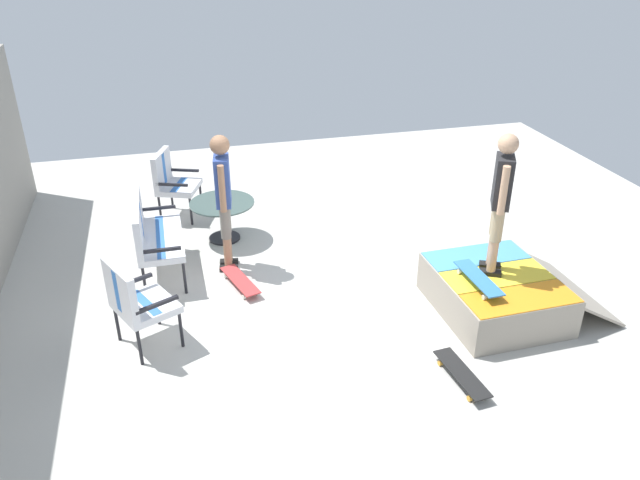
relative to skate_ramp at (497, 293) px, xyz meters
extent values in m
cube|color=beige|center=(0.59, 1.77, -0.29)|extent=(12.00, 12.00, 0.10)
cube|color=gray|center=(0.00, 0.03, -0.01)|extent=(1.52, 1.30, 0.47)
cube|color=orange|center=(-0.50, 0.02, 0.24)|extent=(0.50, 1.23, 0.01)
cube|color=yellow|center=(0.00, 0.03, 0.24)|extent=(0.50, 1.23, 0.01)
cube|color=#4C99D8|center=(0.49, 0.04, 0.24)|extent=(0.50, 1.23, 0.01)
cylinder|color=#B2B2B7|center=(-0.01, 0.64, 0.20)|extent=(1.43, 0.08, 0.05)
cube|color=gray|center=(0.02, -0.90, -0.03)|extent=(1.46, 0.70, 0.39)
cylinder|color=black|center=(1.28, 3.47, -0.02)|extent=(0.04, 0.04, 0.44)
cylinder|color=black|center=(2.45, 3.47, -0.02)|extent=(0.04, 0.04, 0.44)
cylinder|color=black|center=(1.28, 3.94, -0.02)|extent=(0.04, 0.04, 0.44)
cylinder|color=black|center=(2.45, 3.94, -0.02)|extent=(0.04, 0.04, 0.44)
cube|color=silver|center=(1.87, 3.70, 0.24)|extent=(1.25, 0.55, 0.08)
cube|color=#3872C6|center=(1.87, 3.70, 0.28)|extent=(1.21, 0.10, 0.00)
cube|color=silver|center=(1.87, 3.94, 0.53)|extent=(1.25, 0.08, 0.50)
cube|color=#3872C6|center=(1.87, 3.94, 0.53)|extent=(0.10, 0.08, 0.46)
cube|color=black|center=(1.26, 3.70, 0.40)|extent=(0.04, 0.47, 0.04)
cube|color=black|center=(2.47, 3.70, 0.40)|extent=(0.04, 0.47, 0.04)
cylinder|color=black|center=(3.20, 3.25, -0.02)|extent=(0.04, 0.04, 0.44)
cylinder|color=black|center=(3.70, 3.06, -0.02)|extent=(0.04, 0.04, 0.44)
cylinder|color=black|center=(3.36, 3.69, -0.02)|extent=(0.04, 0.04, 0.44)
cylinder|color=black|center=(3.87, 3.50, -0.02)|extent=(0.04, 0.04, 0.44)
cube|color=silver|center=(3.53, 3.38, 0.24)|extent=(0.77, 0.73, 0.08)
cube|color=#3872C6|center=(3.53, 3.38, 0.28)|extent=(0.58, 0.30, 0.00)
cube|color=silver|center=(3.61, 3.60, 0.53)|extent=(0.61, 0.29, 0.50)
cube|color=#3872C6|center=(3.61, 3.60, 0.53)|extent=(0.12, 0.11, 0.46)
cube|color=black|center=(3.26, 3.48, 0.40)|extent=(0.20, 0.45, 0.04)
cube|color=black|center=(3.80, 3.28, 0.40)|extent=(0.20, 0.45, 0.04)
cylinder|color=black|center=(0.22, 3.57, -0.02)|extent=(0.04, 0.04, 0.44)
cylinder|color=black|center=(0.71, 3.80, -0.02)|extent=(0.04, 0.04, 0.44)
cylinder|color=black|center=(0.02, 3.99, -0.02)|extent=(0.04, 0.04, 0.44)
cylinder|color=black|center=(0.50, 4.23, -0.02)|extent=(0.04, 0.04, 0.44)
cube|color=silver|center=(0.36, 3.90, 0.24)|extent=(0.80, 0.76, 0.08)
cube|color=#3872C6|center=(0.36, 3.90, 0.28)|extent=(0.57, 0.34, 0.00)
cube|color=silver|center=(0.26, 4.11, 0.53)|extent=(0.59, 0.34, 0.50)
cube|color=#3872C6|center=(0.26, 4.11, 0.53)|extent=(0.13, 0.12, 0.46)
cube|color=black|center=(0.10, 3.77, 0.40)|extent=(0.24, 0.44, 0.04)
cube|color=black|center=(0.62, 4.02, 0.40)|extent=(0.24, 0.44, 0.04)
cylinder|color=black|center=(2.61, 2.84, 0.04)|extent=(0.06, 0.06, 0.55)
cylinder|color=black|center=(2.61, 2.84, -0.22)|extent=(0.44, 0.44, 0.03)
cylinder|color=#425651|center=(2.61, 2.84, 0.32)|extent=(0.90, 0.90, 0.02)
cube|color=black|center=(1.71, 2.89, -0.21)|extent=(0.14, 0.25, 0.05)
cylinder|color=#9E7051|center=(1.71, 2.89, 0.02)|extent=(0.10, 0.10, 0.42)
cylinder|color=slate|center=(1.71, 2.89, 0.45)|extent=(0.13, 0.13, 0.42)
cube|color=black|center=(1.88, 2.87, -0.21)|extent=(0.14, 0.25, 0.05)
cylinder|color=#9E7051|center=(1.88, 2.87, 0.02)|extent=(0.10, 0.10, 0.42)
cylinder|color=slate|center=(1.88, 2.87, 0.45)|extent=(0.13, 0.13, 0.42)
cube|color=#334C99|center=(1.80, 2.88, 0.97)|extent=(0.34, 0.22, 0.63)
sphere|color=#9E7051|center=(1.80, 2.88, 1.44)|extent=(0.24, 0.24, 0.24)
cylinder|color=#9E7051|center=(1.60, 2.91, 0.95)|extent=(0.08, 0.08, 0.60)
cylinder|color=#9E7051|center=(2.00, 2.85, 0.95)|extent=(0.08, 0.08, 0.60)
cube|color=black|center=(0.04, 0.10, 0.27)|extent=(0.20, 0.26, 0.05)
cylinder|color=tan|center=(0.04, 0.10, 0.48)|extent=(0.10, 0.10, 0.38)
cylinder|color=tan|center=(0.04, 0.10, 0.87)|extent=(0.13, 0.13, 0.38)
cube|color=black|center=(0.19, 0.02, 0.27)|extent=(0.20, 0.26, 0.05)
cylinder|color=tan|center=(0.19, 0.02, 0.48)|extent=(0.10, 0.10, 0.38)
cylinder|color=tan|center=(0.19, 0.02, 0.87)|extent=(0.13, 0.13, 0.38)
cube|color=#262628|center=(0.11, 0.06, 1.34)|extent=(0.37, 0.30, 0.57)
sphere|color=tan|center=(0.11, 0.06, 1.76)|extent=(0.22, 0.22, 0.22)
cylinder|color=tan|center=(-0.07, 0.15, 1.32)|extent=(0.08, 0.08, 0.54)
cylinder|color=tan|center=(0.29, -0.03, 1.32)|extent=(0.08, 0.08, 0.54)
cube|color=#B23838|center=(1.27, 2.80, -0.15)|extent=(0.82, 0.42, 0.02)
cylinder|color=silver|center=(1.56, 2.80, -0.21)|extent=(0.06, 0.04, 0.06)
cylinder|color=silver|center=(1.51, 2.96, -0.21)|extent=(0.06, 0.04, 0.06)
cylinder|color=silver|center=(1.02, 2.65, -0.21)|extent=(0.06, 0.04, 0.06)
cylinder|color=silver|center=(0.98, 2.80, -0.21)|extent=(0.06, 0.04, 0.06)
cube|color=black|center=(-1.04, 0.93, -0.15)|extent=(0.82, 0.27, 0.02)
cylinder|color=gold|center=(-0.76, 0.88, -0.21)|extent=(0.06, 0.04, 0.06)
cylinder|color=gold|center=(-0.77, 1.04, -0.21)|extent=(0.06, 0.04, 0.06)
cylinder|color=gold|center=(-1.31, 0.82, -0.21)|extent=(0.06, 0.04, 0.06)
cylinder|color=gold|center=(-1.33, 0.98, -0.21)|extent=(0.06, 0.04, 0.06)
cube|color=#3372B2|center=(-0.14, 0.35, 0.33)|extent=(0.81, 0.23, 0.01)
cylinder|color=silver|center=(0.15, 0.27, 0.27)|extent=(0.06, 0.03, 0.06)
cylinder|color=silver|center=(0.14, 0.43, 0.27)|extent=(0.06, 0.03, 0.06)
cylinder|color=silver|center=(-0.41, 0.26, 0.27)|extent=(0.06, 0.03, 0.06)
cylinder|color=silver|center=(-0.42, 0.42, 0.27)|extent=(0.06, 0.03, 0.06)
camera|label=1|loc=(-5.37, 3.50, 3.87)|focal=34.99mm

